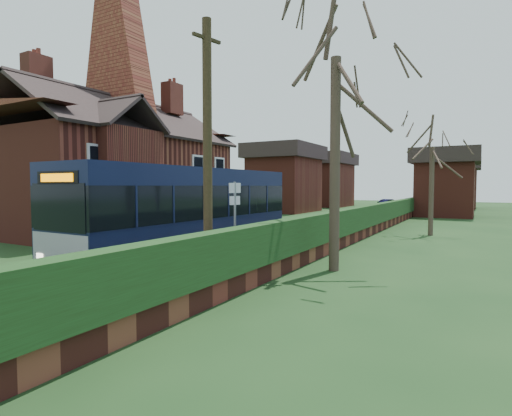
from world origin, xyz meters
The scene contains 18 objects.
ground centered at (0.00, 0.00, 0.00)m, with size 140.00×140.00×0.00m, color #24421C.
road centered at (0.00, 10.00, 0.01)m, with size 6.00×100.00×0.02m, color black.
pavement centered at (4.25, 10.00, 0.07)m, with size 2.50×100.00×0.14m, color slate.
kerb_right centered at (3.05, 10.00, 0.07)m, with size 0.12×100.00×0.14m, color gray.
kerb_left centered at (-3.05, 10.00, 0.05)m, with size 0.12×100.00×0.10m, color gray.
front_hedge centered at (-3.90, 5.00, 0.80)m, with size 1.20×16.00×1.60m, color black.
picket_fence centered at (-3.15, 5.00, 0.45)m, with size 0.10×16.00×0.90m, color tan, non-canonical shape.
right_wall_hedge centered at (5.80, 10.00, 1.02)m, with size 0.60×50.00×1.80m.
brick_house centered at (-8.73, 4.78, 4.38)m, with size 9.30×14.60×10.30m.
bus centered at (0.80, -0.04, 1.82)m, with size 2.88×12.13×3.68m.
car_silver centered at (-1.50, 8.59, 0.75)m, with size 1.76×4.38×1.49m, color #ABACB0.
car_green centered at (-1.60, 2.99, 0.67)m, with size 1.88×4.62×1.34m, color black.
car_distant centered at (0.68, 42.70, 0.58)m, with size 1.23×3.54×1.17m, color black.
bus_stop_sign centered at (4.00, -1.49, 2.04)m, with size 0.24×0.45×3.09m.
telegraph_pole centered at (4.82, -4.20, 3.83)m, with size 0.31×0.97×7.57m.
tree_right_near centered at (7.17, -0.07, 7.78)m, with size 4.82×4.82×10.41m.
tree_right_far centered at (9.00, 12.26, 5.60)m, with size 3.88×3.88×7.49m.
tree_house_side centered at (-13.52, 13.63, 7.66)m, with size 4.51×4.51×10.26m.
Camera 1 is at (11.56, -13.36, 2.94)m, focal length 28.00 mm.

